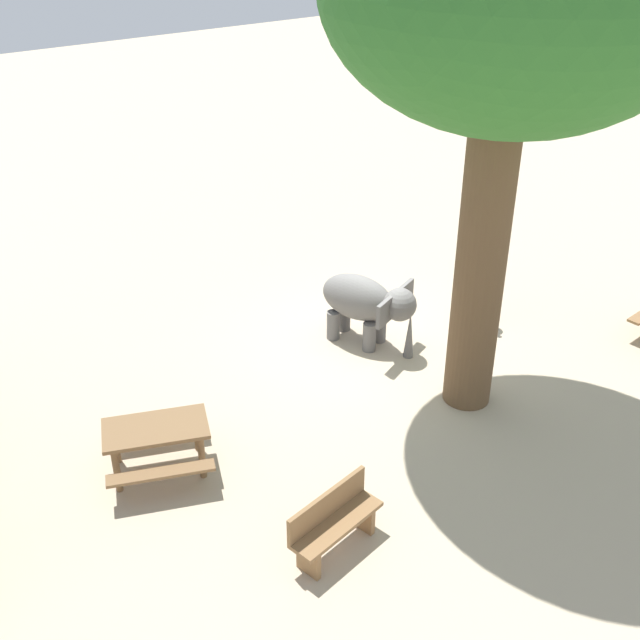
% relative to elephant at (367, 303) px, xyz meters
% --- Properties ---
extents(ground_plane, '(60.00, 60.00, 0.00)m').
position_rel_elephant_xyz_m(ground_plane, '(-0.11, -0.06, -0.85)').
color(ground_plane, '#BAA88C').
extents(elephant, '(1.89, 1.50, 1.32)m').
position_rel_elephant_xyz_m(elephant, '(0.00, 0.00, 0.00)').
color(elephant, slate).
rests_on(elephant, ground_plane).
extents(person_handler, '(0.49, 0.32, 1.62)m').
position_rel_elephant_xyz_m(person_handler, '(-0.59, -2.28, 0.10)').
color(person_handler, '#3F3833').
rests_on(person_handler, ground_plane).
extents(wooden_bench, '(0.68, 1.45, 0.88)m').
position_rel_elephant_xyz_m(wooden_bench, '(-3.79, 3.50, -0.37)').
color(wooden_bench, olive).
rests_on(wooden_bench, ground_plane).
extents(picnic_table_near, '(1.92, 1.93, 0.78)m').
position_rel_elephant_xyz_m(picnic_table_near, '(-1.06, 4.68, -0.26)').
color(picnic_table_near, brown).
rests_on(picnic_table_near, ground_plane).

